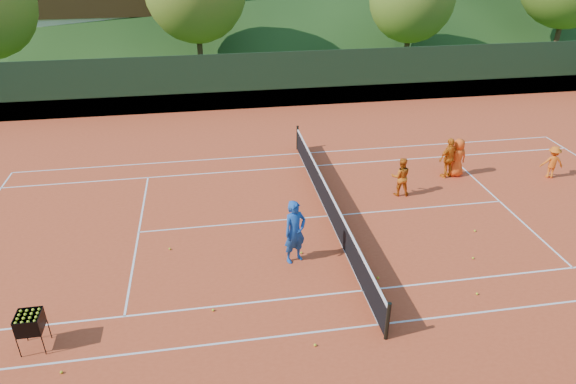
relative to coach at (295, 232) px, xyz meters
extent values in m
plane|color=#2A4D18|center=(1.62, 2.37, -1.01)|extent=(400.00, 400.00, 0.00)
cube|color=#BD3F1E|center=(1.62, 2.37, -1.00)|extent=(40.00, 24.00, 0.02)
imported|color=#194DA5|center=(0.00, 0.00, 0.00)|extent=(0.86, 0.73, 1.99)
imported|color=#D26112|center=(4.58, 3.49, -0.26)|extent=(0.80, 0.67, 1.48)
imported|color=orange|center=(6.97, 4.61, -0.17)|extent=(1.04, 0.68, 1.65)
imported|color=#FB5616|center=(7.37, 4.68, -0.22)|extent=(0.80, 0.55, 1.56)
imported|color=orange|center=(10.99, 3.90, -0.34)|extent=(0.95, 0.69, 1.31)
sphere|color=#C5D723|center=(2.18, -1.31, -0.96)|extent=(0.07, 0.07, 0.07)
sphere|color=#C5D723|center=(-2.51, -1.91, -0.96)|extent=(0.07, 0.07, 0.07)
sphere|color=#C5D723|center=(-0.14, -3.58, -0.96)|extent=(0.07, 0.07, 0.07)
sphere|color=#C5D723|center=(5.33, -0.84, -0.96)|extent=(0.07, 0.07, 0.07)
sphere|color=#C5D723|center=(4.63, -2.43, -0.96)|extent=(0.07, 0.07, 0.07)
sphere|color=#C5D723|center=(-3.74, 1.17, -0.96)|extent=(0.07, 0.07, 0.07)
sphere|color=#C5D723|center=(1.85, 1.23, -0.96)|extent=(0.07, 0.07, 0.07)
sphere|color=#C5D723|center=(0.26, 0.29, -0.96)|extent=(0.07, 0.07, 0.07)
sphere|color=#C5D723|center=(-5.97, -3.46, -0.96)|extent=(0.07, 0.07, 0.07)
sphere|color=#C5D723|center=(6.13, 0.59, -0.96)|extent=(0.07, 0.07, 0.07)
cube|color=silver|center=(1.62, -3.12, -0.99)|extent=(23.77, 0.06, 0.00)
cube|color=white|center=(1.62, 7.85, -0.99)|extent=(23.77, 0.06, 0.00)
cube|color=white|center=(1.62, -1.75, -0.99)|extent=(23.77, 0.06, 0.00)
cube|color=white|center=(1.62, 6.48, -0.99)|extent=(23.77, 0.06, 0.00)
cube|color=white|center=(-4.78, 2.37, -0.99)|extent=(0.06, 8.23, 0.00)
cube|color=white|center=(8.02, 2.37, -0.99)|extent=(0.06, 8.23, 0.00)
cube|color=silver|center=(1.62, 2.37, -0.99)|extent=(12.80, 0.06, 0.00)
cube|color=silver|center=(1.62, 2.37, -0.99)|extent=(0.06, 10.97, 0.00)
cube|color=black|center=(1.62, 2.37, -0.54)|extent=(0.03, 11.97, 0.90)
cube|color=white|center=(1.62, 2.37, -0.07)|extent=(0.05, 11.97, 0.06)
cylinder|color=black|center=(1.62, -3.62, -0.44)|extent=(0.10, 0.10, 1.10)
cylinder|color=black|center=(1.62, 8.35, -0.44)|extent=(0.10, 0.10, 1.10)
cube|color=black|center=(1.62, 14.37, 0.51)|extent=(40.00, 0.05, 3.00)
cube|color=#1A5D2B|center=(1.62, 14.37, -0.49)|extent=(40.40, 0.05, 1.00)
cylinder|color=black|center=(-7.00, -2.79, -0.72)|extent=(0.02, 0.02, 0.55)
cylinder|color=black|center=(-6.45, -2.79, -0.72)|extent=(0.02, 0.02, 0.55)
cylinder|color=black|center=(-7.00, -2.24, -0.72)|extent=(0.02, 0.02, 0.55)
cylinder|color=black|center=(-6.45, -2.24, -0.72)|extent=(0.02, 0.02, 0.55)
cube|color=black|center=(-6.73, -2.52, -0.44)|extent=(0.55, 0.55, 0.02)
cube|color=black|center=(-6.73, -2.79, -0.22)|extent=(0.55, 0.02, 0.45)
cube|color=black|center=(-6.73, -2.24, -0.22)|extent=(0.55, 0.02, 0.45)
cube|color=black|center=(-7.00, -2.52, -0.22)|extent=(0.02, 0.55, 0.45)
cube|color=black|center=(-6.45, -2.52, -0.22)|extent=(0.02, 0.55, 0.45)
sphere|color=#CCE526|center=(-6.93, -2.72, -0.03)|extent=(0.07, 0.07, 0.07)
sphere|color=#CCE526|center=(-6.93, -2.58, -0.03)|extent=(0.07, 0.07, 0.07)
sphere|color=#CCE526|center=(-6.93, -2.45, -0.03)|extent=(0.07, 0.07, 0.07)
sphere|color=#CCE526|center=(-6.93, -2.31, -0.03)|extent=(0.07, 0.07, 0.07)
sphere|color=#CCE526|center=(-6.80, -2.72, -0.03)|extent=(0.07, 0.07, 0.07)
sphere|color=#CCE526|center=(-6.80, -2.58, -0.03)|extent=(0.07, 0.07, 0.07)
sphere|color=#CCE526|center=(-6.80, -2.45, -0.03)|extent=(0.07, 0.07, 0.07)
sphere|color=#CCE526|center=(-6.80, -2.31, -0.03)|extent=(0.07, 0.07, 0.07)
sphere|color=#CCE526|center=(-6.66, -2.72, -0.03)|extent=(0.07, 0.07, 0.07)
sphere|color=#CCE526|center=(-6.66, -2.58, -0.03)|extent=(0.07, 0.07, 0.07)
sphere|color=#CCE526|center=(-6.66, -2.45, -0.03)|extent=(0.07, 0.07, 0.07)
sphere|color=#CCE526|center=(-6.66, -2.31, -0.03)|extent=(0.07, 0.07, 0.07)
sphere|color=#CCE526|center=(-6.52, -2.72, -0.03)|extent=(0.07, 0.07, 0.07)
sphere|color=#CCE526|center=(-6.52, -2.58, -0.03)|extent=(0.07, 0.07, 0.07)
sphere|color=#CCE526|center=(-6.52, -2.45, -0.03)|extent=(0.07, 0.07, 0.07)
sphere|color=#CCE526|center=(-6.52, -2.31, -0.03)|extent=(0.07, 0.07, 0.07)
cube|color=beige|center=(-8.38, 32.37, 0.43)|extent=(12.00, 9.00, 2.88)
cube|color=beige|center=(7.62, 36.37, 0.25)|extent=(11.00, 8.00, 2.52)
cube|color=beige|center=(21.62, 32.37, 0.34)|extent=(10.00, 8.00, 2.70)
cylinder|color=#412C1A|center=(-2.38, 22.37, 0.43)|extent=(0.36, 0.36, 2.88)
cylinder|color=#3C2818|center=(11.62, 21.37, 0.25)|extent=(0.36, 0.36, 2.52)
cylinder|color=#422A1A|center=(23.62, 22.37, 0.52)|extent=(0.36, 0.36, 3.06)
camera|label=1|loc=(-2.29, -12.51, 8.03)|focal=32.00mm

